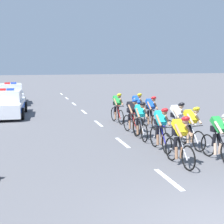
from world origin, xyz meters
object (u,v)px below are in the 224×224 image
object	(u,v)px
cyclist_tenth	(137,107)
cyclist_lead	(180,139)
police_car_second	(11,95)
police_car_nearest	(7,104)
cyclist_ninth	(117,107)
cyclist_sixth	(177,120)
cyclist_fifth	(140,120)
cyclist_eighth	(151,112)
cyclist_seventh	(132,115)
cyclist_fourth	(191,127)
cyclist_third	(161,128)
cyclist_second	(219,136)

from	to	relation	value
cyclist_tenth	cyclist_lead	bearing A→B (deg)	-99.52
police_car_second	police_car_nearest	bearing A→B (deg)	-90.02
cyclist_lead	cyclist_tenth	distance (m)	6.86
cyclist_ninth	cyclist_tenth	xyz separation A→B (m)	(0.98, -0.22, 0.00)
cyclist_sixth	cyclist_fifth	bearing A→B (deg)	159.04
cyclist_fifth	cyclist_eighth	bearing A→B (deg)	56.73
cyclist_eighth	cyclist_ninth	distance (m)	2.06
cyclist_seventh	police_car_second	bearing A→B (deg)	114.11
cyclist_fourth	cyclist_sixth	bearing A→B (deg)	85.70
cyclist_lead	cyclist_seventh	distance (m)	4.48
cyclist_lead	cyclist_third	size ratio (longest dim) A/B	1.00
cyclist_third	cyclist_fifth	xyz separation A→B (m)	(-0.10, 1.72, 0.00)
cyclist_ninth	police_car_second	world-z (taller)	police_car_second
cyclist_seventh	cyclist_eighth	world-z (taller)	same
cyclist_lead	cyclist_eighth	size ratio (longest dim) A/B	1.00
cyclist_ninth	police_car_second	xyz separation A→B (m)	(-5.46, 9.51, -0.11)
cyclist_second	cyclist_seventh	bearing A→B (deg)	106.43
cyclist_sixth	police_car_nearest	distance (m)	10.25
cyclist_lead	cyclist_sixth	distance (m)	3.18
cyclist_fourth	police_car_second	xyz separation A→B (m)	(-6.58, 14.88, -0.11)
cyclist_ninth	police_car_nearest	size ratio (longest dim) A/B	0.38
cyclist_sixth	police_car_second	distance (m)	15.18
police_car_nearest	cyclist_third	bearing A→B (deg)	-58.83
cyclist_fifth	police_car_second	bearing A→B (deg)	112.13
cyclist_fourth	cyclist_sixth	distance (m)	1.25
cyclist_third	cyclist_seventh	size ratio (longest dim) A/B	1.00
cyclist_third	cyclist_sixth	bearing A→B (deg)	44.50
cyclist_second	cyclist_sixth	size ratio (longest dim) A/B	1.00
cyclist_lead	cyclist_seventh	xyz separation A→B (m)	(0.07, 4.48, 0.00)
cyclist_ninth	cyclist_tenth	size ratio (longest dim) A/B	1.00
police_car_nearest	cyclist_second	bearing A→B (deg)	-57.71
cyclist_tenth	police_car_second	distance (m)	11.67
cyclist_fourth	cyclist_ninth	xyz separation A→B (m)	(-1.12, 5.37, 0.00)
cyclist_third	cyclist_fourth	distance (m)	1.14
cyclist_eighth	cyclist_fourth	bearing A→B (deg)	-89.61
cyclist_second	cyclist_seventh	world-z (taller)	same
cyclist_lead	cyclist_eighth	xyz separation A→B (m)	(1.25, 5.24, 0.00)
cyclist_tenth	police_car_nearest	bearing A→B (deg)	148.91
cyclist_seventh	cyclist_eighth	distance (m)	1.40
cyclist_fifth	police_car_second	distance (m)	14.16
cyclist_second	police_car_second	bearing A→B (deg)	112.13
cyclist_seventh	cyclist_lead	bearing A→B (deg)	-90.94
cyclist_second	cyclist_eighth	distance (m)	5.15
cyclist_sixth	cyclist_fourth	bearing A→B (deg)	-94.30
cyclist_fifth	cyclist_eighth	distance (m)	2.22
cyclist_second	cyclist_fifth	xyz separation A→B (m)	(-1.34, 3.29, 0.00)
police_car_second	cyclist_second	bearing A→B (deg)	-67.87
cyclist_third	police_car_second	size ratio (longest dim) A/B	0.39
cyclist_ninth	police_car_nearest	xyz separation A→B (m)	(-5.46, 3.66, -0.11)
cyclist_tenth	police_car_nearest	xyz separation A→B (m)	(-6.44, 3.88, -0.11)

